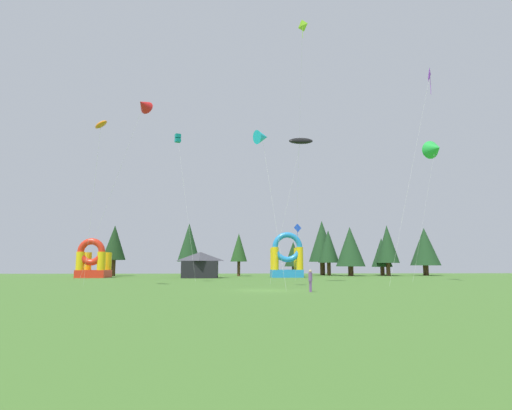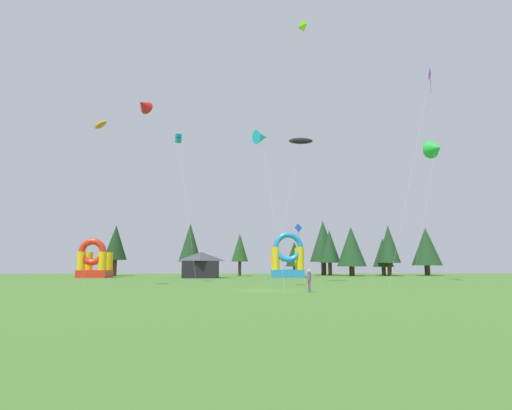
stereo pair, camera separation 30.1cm
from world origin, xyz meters
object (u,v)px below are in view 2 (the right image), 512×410
Objects in this scene: kite_purple_diamond at (431,76)px; kite_green_delta at (436,148)px; kite_black_parafoil at (301,141)px; inflatable_blue_arch at (288,261)px; festival_tent at (201,265)px; kite_teal_box at (178,139)px; kite_lime_diamond at (302,31)px; person_midfield at (309,279)px; inflatable_yellow_castle at (94,264)px; kite_cyan_delta at (261,137)px; kite_blue_diamond at (298,229)px; kite_red_delta at (143,105)px; kite_orange_parafoil at (101,125)px.

kite_purple_diamond is 9.31m from kite_green_delta.
kite_purple_diamond is at bearing -12.09° from kite_black_parafoil.
inflatable_blue_arch is at bearing 119.81° from kite_purple_diamond.
kite_green_delta reaches higher than festival_tent.
kite_lime_diamond is at bearing -45.49° from kite_teal_box.
person_midfield is (-18.58, -17.58, -14.91)m from kite_green_delta.
person_midfield is 43.93m from inflatable_yellow_castle.
kite_lime_diamond is at bearing -177.60° from kite_purple_diamond.
person_midfield is at bearing -136.58° from kite_green_delta.
kite_blue_diamond is at bearing 75.02° from kite_cyan_delta.
kite_black_parafoil is at bearing -35.17° from inflatable_yellow_castle.
inflatable_blue_arch is at bearing 87.61° from kite_lime_diamond.
person_midfield is (-3.51, -30.22, -6.15)m from kite_blue_diamond.
kite_cyan_delta is 0.84× the size of kite_black_parafoil.
kite_teal_box is at bearing 116.05° from kite_cyan_delta.
kite_red_delta is 1.20× the size of kite_black_parafoil.
kite_red_delta reaches higher than kite_green_delta.
kite_red_delta is at bearing -103.45° from festival_tent.
kite_blue_diamond is (1.75, 15.73, -8.57)m from kite_black_parafoil.
kite_teal_box reaches higher than person_midfield.
kite_red_delta is 32.57m from inflatable_blue_arch.
kite_black_parafoil is 26.02m from festival_tent.
kite_blue_diamond is 31.17m from inflatable_yellow_castle.
kite_orange_parafoil is 9.30× the size of person_midfield.
inflatable_blue_arch is at bearing 88.01° from kite_black_parafoil.
inflatable_blue_arch is 1.17× the size of inflatable_yellow_castle.
kite_teal_box is at bearing 164.97° from kite_green_delta.
kite_green_delta is at bearing -39.97° from kite_blue_diamond.
kite_orange_parafoil is at bearing 172.43° from kite_cyan_delta.
kite_black_parafoil is at bearing -96.35° from kite_blue_diamond.
kite_purple_diamond is 1.16× the size of kite_teal_box.
inflatable_yellow_castle is 16.37m from festival_tent.
kite_blue_diamond is (6.73, 25.13, -6.10)m from kite_cyan_delta.
kite_green_delta is 35.78m from festival_tent.
person_midfield is at bearing -52.19° from inflatable_yellow_castle.
inflatable_blue_arch is (5.67, 29.38, -10.68)m from kite_cyan_delta.
inflatable_yellow_castle is at bearing 107.88° from kite_orange_parafoil.
kite_black_parafoil is 11.66m from kite_lime_diamond.
kite_black_parafoil is at bearing 85.38° from kite_lime_diamond.
kite_red_delta is at bearing -149.99° from person_midfield.
kite_red_delta is (-31.05, 1.22, -3.37)m from kite_purple_diamond.
person_midfield is at bearing -143.55° from kite_purple_diamond.
inflatable_blue_arch reaches higher than person_midfield.
kite_blue_diamond is 1.30× the size of inflatable_yellow_castle.
kite_lime_diamond is 4.72× the size of inflatable_yellow_castle.
kite_lime_diamond is (-14.13, -0.59, 4.51)m from kite_purple_diamond.
kite_teal_box reaches higher than kite_green_delta.
inflatable_yellow_castle is (-29.38, 0.23, -0.43)m from inflatable_blue_arch.
kite_purple_diamond reaches higher than festival_tent.
festival_tent is at bearing 152.64° from kite_green_delta.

